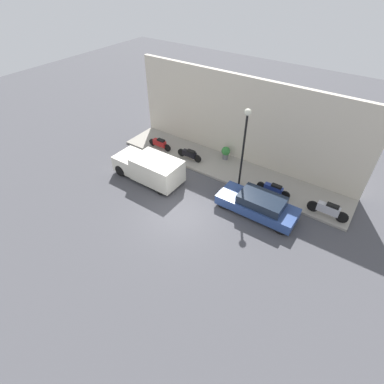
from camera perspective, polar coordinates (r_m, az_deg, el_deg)
name	(u,v)px	position (r m, az deg, el deg)	size (l,w,h in m)	color
ground_plane	(180,214)	(16.53, -2.25, -4.20)	(60.00, 60.00, 0.00)	#47474C
sidewalk	(227,168)	(19.93, 6.75, 4.51)	(2.82, 15.69, 0.14)	gray
building_facade	(243,121)	(19.76, 9.65, 13.17)	(0.30, 15.69, 5.64)	beige
parked_car	(258,205)	(16.57, 12.50, -2.35)	(1.68, 4.36, 1.24)	#2D4784
delivery_van	(149,167)	(18.72, -8.24, 4.66)	(1.86, 4.50, 1.62)	silver
scooter_silver	(328,210)	(17.43, 24.52, -3.06)	(0.30, 2.16, 0.89)	#B7B7BF
motorcycle_red	(160,143)	(21.70, -6.16, 9.21)	(0.30, 1.91, 0.76)	#B21E1E
motorcycle_blue	(274,189)	(17.96, 15.28, 0.58)	(0.30, 2.04, 0.71)	navy
motorcycle_black	(190,154)	(20.38, -0.48, 7.23)	(0.30, 1.89, 0.72)	black
streetlamp	(245,136)	(16.71, 10.03, 10.48)	(0.37, 0.37, 4.88)	black
potted_plant	(226,152)	(20.47, 6.44, 7.56)	(0.59, 0.59, 0.90)	slate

